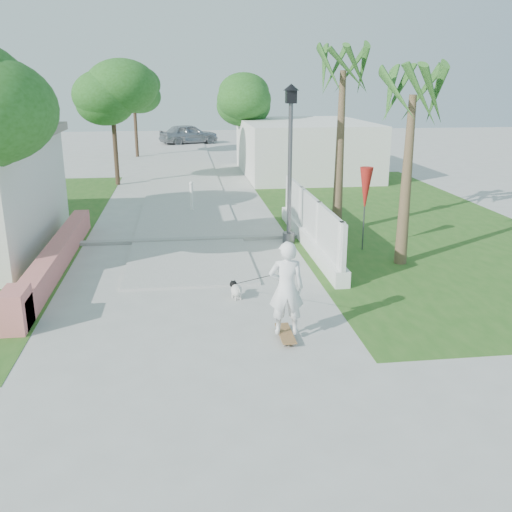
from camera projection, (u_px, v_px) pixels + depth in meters
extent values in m
plane|color=#B7B7B2|center=(193.00, 324.00, 11.03)|extent=(90.00, 90.00, 0.00)
cube|color=#B7B7B2|center=(184.00, 170.00, 29.97)|extent=(3.20, 36.00, 0.06)
cube|color=#999993|center=(188.00, 240.00, 16.70)|extent=(6.50, 0.25, 0.10)
cube|color=#29591C|center=(393.00, 218.00, 19.47)|extent=(8.00, 20.00, 0.01)
cube|color=#DB7072|center=(57.00, 256.00, 14.32)|extent=(0.45, 8.00, 0.60)
cube|color=#DB7072|center=(16.00, 310.00, 10.69)|extent=(0.45, 0.80, 0.80)
cube|color=white|center=(309.00, 240.00, 16.13)|extent=(0.35, 7.00, 0.40)
cube|color=white|center=(310.00, 214.00, 15.91)|extent=(0.10, 7.00, 1.10)
cube|color=white|center=(341.00, 254.00, 12.93)|extent=(0.14, 0.14, 1.50)
cube|color=white|center=(318.00, 230.00, 15.02)|extent=(0.14, 0.14, 1.50)
cube|color=white|center=(301.00, 212.00, 17.10)|extent=(0.14, 0.14, 1.50)
cube|color=white|center=(289.00, 199.00, 19.00)|extent=(0.14, 0.14, 1.50)
cube|color=silver|center=(304.00, 148.00, 28.44)|extent=(6.00, 8.00, 2.60)
cylinder|color=#59595E|center=(289.00, 238.00, 16.56)|extent=(0.36, 0.36, 0.30)
cylinder|color=#59595E|center=(290.00, 174.00, 16.01)|extent=(0.12, 0.12, 4.00)
cube|color=black|center=(291.00, 97.00, 15.39)|extent=(0.28, 0.28, 0.35)
cone|color=black|center=(291.00, 87.00, 15.32)|extent=(0.44, 0.44, 0.18)
cylinder|color=white|center=(192.00, 198.00, 20.38)|extent=(0.12, 0.12, 1.00)
sphere|color=white|center=(191.00, 183.00, 20.23)|extent=(0.14, 0.14, 0.14)
cylinder|color=#59595E|center=(364.00, 215.00, 15.59)|extent=(0.04, 0.04, 2.00)
cone|color=red|center=(366.00, 190.00, 15.39)|extent=(0.36, 0.36, 1.20)
cylinder|color=#4C3826|center=(9.00, 173.00, 17.89)|extent=(0.20, 0.20, 3.50)
ellipsoid|color=#215117|center=(3.00, 124.00, 17.45)|extent=(3.20, 3.20, 2.40)
ellipsoid|color=#215117|center=(6.00, 112.00, 17.18)|extent=(2.72, 2.72, 2.05)
cylinder|color=#4C3826|center=(115.00, 142.00, 25.25)|extent=(0.20, 0.20, 3.85)
ellipsoid|color=#215117|center=(112.00, 103.00, 24.76)|extent=(3.40, 3.40, 2.55)
ellipsoid|color=#215117|center=(116.00, 95.00, 24.50)|extent=(2.89, 2.89, 2.18)
ellipsoid|color=#215117|center=(107.00, 86.00, 24.72)|extent=(2.55, 2.55, 1.90)
cylinder|color=#4C3826|center=(244.00, 136.00, 29.86)|extent=(0.20, 0.20, 3.50)
ellipsoid|color=#215117|center=(244.00, 106.00, 29.42)|extent=(3.00, 3.00, 2.25)
ellipsoid|color=#215117|center=(248.00, 99.00, 29.15)|extent=(2.55, 2.55, 1.92)
ellipsoid|color=#215117|center=(239.00, 92.00, 29.38)|extent=(2.25, 2.25, 1.68)
cylinder|color=#4C3826|center=(136.00, 125.00, 34.75)|extent=(0.20, 0.20, 3.85)
ellipsoid|color=#215117|center=(134.00, 97.00, 34.26)|extent=(3.20, 3.20, 2.40)
ellipsoid|color=#215117|center=(137.00, 91.00, 34.00)|extent=(2.72, 2.72, 2.05)
ellipsoid|color=#215117|center=(130.00, 85.00, 34.22)|extent=(2.40, 2.40, 1.79)
cone|color=brown|center=(340.00, 154.00, 17.05)|extent=(0.32, 0.32, 4.80)
cone|color=brown|center=(406.00, 183.00, 14.11)|extent=(0.32, 0.32, 4.20)
cube|color=olive|center=(286.00, 333.00, 10.41)|extent=(0.35, 0.92, 0.02)
imported|color=white|center=(286.00, 288.00, 10.15)|extent=(0.67, 0.48, 1.74)
cylinder|color=gray|center=(284.00, 344.00, 10.11)|extent=(0.03, 0.06, 0.06)
cylinder|color=gray|center=(293.00, 344.00, 10.13)|extent=(0.03, 0.06, 0.06)
cylinder|color=gray|center=(278.00, 329.00, 10.73)|extent=(0.03, 0.06, 0.06)
cylinder|color=gray|center=(287.00, 329.00, 10.75)|extent=(0.03, 0.06, 0.06)
ellipsoid|color=silver|center=(236.00, 290.00, 12.27)|extent=(0.34, 0.45, 0.25)
sphere|color=black|center=(233.00, 284.00, 12.42)|extent=(0.16, 0.16, 0.16)
sphere|color=silver|center=(232.00, 284.00, 12.49)|extent=(0.08, 0.08, 0.08)
cone|color=black|center=(232.00, 281.00, 12.38)|extent=(0.05, 0.05, 0.06)
cone|color=black|center=(235.00, 281.00, 12.41)|extent=(0.05, 0.05, 0.06)
cylinder|color=silver|center=(232.00, 295.00, 12.38)|extent=(0.03, 0.03, 0.11)
cylinder|color=silver|center=(237.00, 294.00, 12.42)|extent=(0.03, 0.03, 0.11)
cylinder|color=silver|center=(236.00, 298.00, 12.21)|extent=(0.03, 0.03, 0.11)
cylinder|color=silver|center=(241.00, 297.00, 12.25)|extent=(0.03, 0.03, 0.11)
cylinder|color=silver|center=(240.00, 290.00, 12.09)|extent=(0.05, 0.10, 0.10)
imported|color=#AFB3B7|center=(189.00, 134.00, 42.12)|extent=(4.62, 3.22, 1.46)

